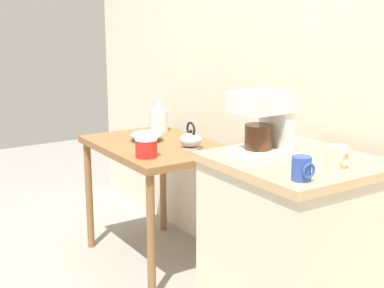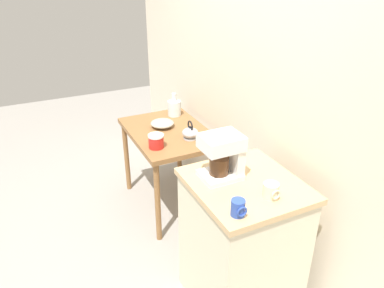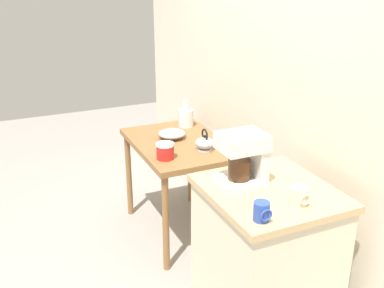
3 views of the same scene
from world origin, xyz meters
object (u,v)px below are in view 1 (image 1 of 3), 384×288
Objects in this scene: canister_enamel at (146,147)px; coffee_maker at (265,121)px; bowl_stoneware at (147,135)px; teakettle at (191,140)px; glass_carafe_vase at (159,120)px; mug_blue at (302,169)px; mug_small_cream at (337,156)px.

canister_enamel is 0.46× the size of coffee_maker.
bowl_stoneware is at bearing 151.42° from canister_enamel.
teakettle is 0.92m from coffee_maker.
mug_blue is (1.70, -0.40, 0.14)m from glass_carafe_vase.
coffee_maker is (0.82, 0.10, 0.26)m from canister_enamel.
mug_blue is (1.16, -0.02, 0.16)m from canister_enamel.
teakettle is 0.51m from glass_carafe_vase.
teakettle is 0.30m from canister_enamel.
bowl_stoneware is 2.32× the size of mug_blue.
bowl_stoneware is 0.95× the size of glass_carafe_vase.
coffee_maker is at bearing 6.86° from canister_enamel.
mug_small_cream reaches higher than canister_enamel.
glass_carafe_vase is 1.41m from coffee_maker.
glass_carafe_vase is 2.31× the size of mug_small_cream.
mug_small_cream is (1.14, -0.08, 0.17)m from teakettle.
canister_enamel reaches higher than bowl_stoneware.
bowl_stoneware is 1.52m from mug_blue.
canister_enamel is 1.33× the size of mug_small_cream.
coffee_maker is (0.85, -0.20, 0.27)m from teakettle.
coffee_maker is (1.36, -0.28, 0.24)m from glass_carafe_vase.
coffee_maker is (1.16, -0.08, 0.28)m from bowl_stoneware.
glass_carafe_vase is 0.80× the size of coffee_maker.
mug_blue is at bearing -19.05° from coffee_maker.
canister_enamel is at bearing -173.14° from coffee_maker.
glass_carafe_vase is at bearing 166.85° from mug_blue.
coffee_maker reaches higher than mug_blue.
glass_carafe_vase is 1.65m from mug_small_cream.
canister_enamel is 1.17m from mug_blue.
bowl_stoneware is 1.65× the size of canister_enamel.
mug_blue reaches higher than canister_enamel.
canister_enamel is 0.87m from coffee_maker.
mug_blue is at bearing -13.15° from glass_carafe_vase.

